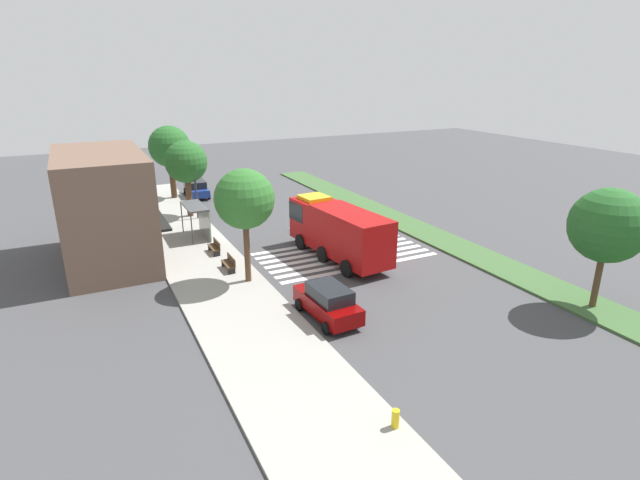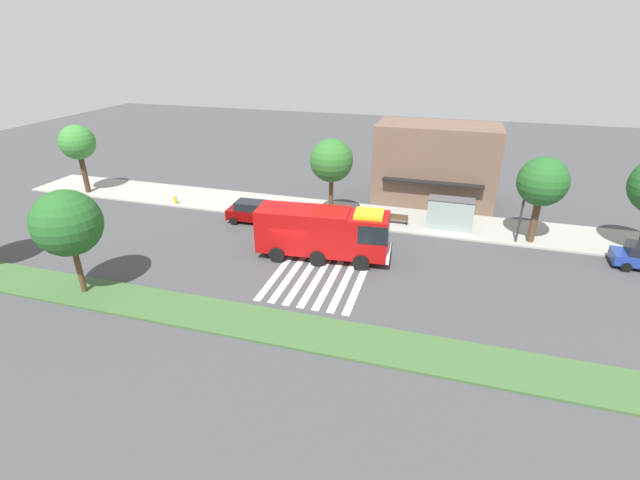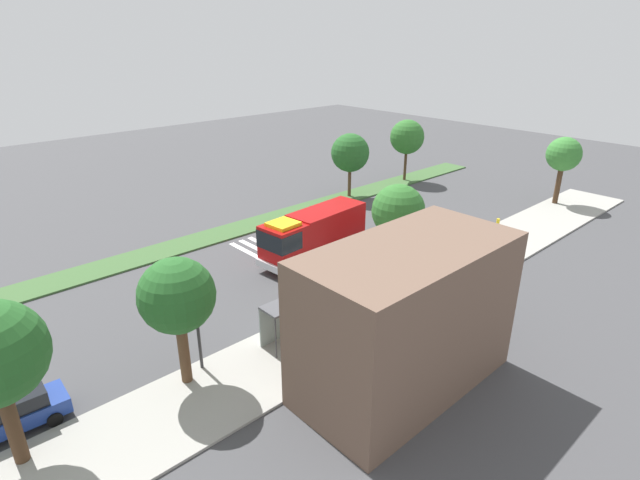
{
  "view_description": "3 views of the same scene",
  "coord_description": "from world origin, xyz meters",
  "px_view_note": "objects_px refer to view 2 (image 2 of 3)",
  "views": [
    {
      "loc": [
        -25.59,
        15.71,
        12.08
      ],
      "look_at": [
        2.46,
        1.82,
        1.31
      ],
      "focal_mm": 27.89,
      "sensor_mm": 36.0,
      "label": 1
    },
    {
      "loc": [
        9.73,
        -26.27,
        14.5
      ],
      "look_at": [
        1.92,
        0.22,
        1.57
      ],
      "focal_mm": 25.13,
      "sensor_mm": 36.0,
      "label": 2
    },
    {
      "loc": [
        24.79,
        26.27,
        15.7
      ],
      "look_at": [
        1.37,
        0.69,
        1.22
      ],
      "focal_mm": 27.93,
      "sensor_mm": 36.0,
      "label": 3
    }
  ],
  "objects_px": {
    "bench_near_shelter": "(398,219)",
    "sidewalk_tree_far_west": "(77,143)",
    "bench_west_of_shelter": "(357,214)",
    "bus_stop_shelter": "(451,209)",
    "street_lamp": "(524,198)",
    "fire_hydrant": "(175,200)",
    "sidewalk_tree_west": "(331,161)",
    "parked_car_west": "(253,212)",
    "median_tree_west": "(67,223)",
    "fire_truck": "(327,231)",
    "sidewalk_tree_east": "(543,182)"
  },
  "relations": [
    {
      "from": "bench_near_shelter",
      "to": "sidewalk_tree_far_west",
      "type": "distance_m",
      "value": 30.57
    },
    {
      "from": "bench_west_of_shelter",
      "to": "bus_stop_shelter",
      "type": "bearing_deg",
      "value": 0.08
    },
    {
      "from": "bus_stop_shelter",
      "to": "street_lamp",
      "type": "xyz_separation_m",
      "value": [
        4.95,
        -0.94,
        1.68
      ]
    },
    {
      "from": "bench_west_of_shelter",
      "to": "fire_hydrant",
      "type": "bearing_deg",
      "value": -176.47
    },
    {
      "from": "street_lamp",
      "to": "sidewalk_tree_west",
      "type": "xyz_separation_m",
      "value": [
        -14.5,
        0.4,
        1.55
      ]
    },
    {
      "from": "bus_stop_shelter",
      "to": "bench_west_of_shelter",
      "type": "height_order",
      "value": "bus_stop_shelter"
    },
    {
      "from": "parked_car_west",
      "to": "median_tree_west",
      "type": "relative_size",
      "value": 0.69
    },
    {
      "from": "fire_truck",
      "to": "sidewalk_tree_east",
      "type": "bearing_deg",
      "value": 20.64
    },
    {
      "from": "sidewalk_tree_far_west",
      "to": "sidewalk_tree_west",
      "type": "relative_size",
      "value": 0.97
    },
    {
      "from": "bench_west_of_shelter",
      "to": "sidewalk_tree_east",
      "type": "distance_m",
      "value": 14.04
    },
    {
      "from": "fire_truck",
      "to": "median_tree_west",
      "type": "height_order",
      "value": "median_tree_west"
    },
    {
      "from": "bus_stop_shelter",
      "to": "street_lamp",
      "type": "height_order",
      "value": "street_lamp"
    },
    {
      "from": "parked_car_west",
      "to": "fire_hydrant",
      "type": "height_order",
      "value": "parked_car_west"
    },
    {
      "from": "parked_car_west",
      "to": "bus_stop_shelter",
      "type": "xyz_separation_m",
      "value": [
        15.63,
        2.74,
        0.97
      ]
    },
    {
      "from": "sidewalk_tree_west",
      "to": "bus_stop_shelter",
      "type": "bearing_deg",
      "value": 3.24
    },
    {
      "from": "bus_stop_shelter",
      "to": "sidewalk_tree_east",
      "type": "xyz_separation_m",
      "value": [
        5.99,
        -0.54,
        2.85
      ]
    },
    {
      "from": "parked_car_west",
      "to": "sidewalk_tree_west",
      "type": "height_order",
      "value": "sidewalk_tree_west"
    },
    {
      "from": "bench_near_shelter",
      "to": "bench_west_of_shelter",
      "type": "relative_size",
      "value": 1.0
    },
    {
      "from": "bench_west_of_shelter",
      "to": "street_lamp",
      "type": "distance_m",
      "value": 12.75
    },
    {
      "from": "street_lamp",
      "to": "sidewalk_tree_east",
      "type": "xyz_separation_m",
      "value": [
        1.04,
        0.4,
        1.17
      ]
    },
    {
      "from": "sidewalk_tree_far_west",
      "to": "fire_hydrant",
      "type": "relative_size",
      "value": 9.29
    },
    {
      "from": "fire_truck",
      "to": "street_lamp",
      "type": "height_order",
      "value": "street_lamp"
    },
    {
      "from": "parked_car_west",
      "to": "fire_truck",
      "type": "bearing_deg",
      "value": -33.34
    },
    {
      "from": "sidewalk_tree_far_west",
      "to": "median_tree_west",
      "type": "distance_m",
      "value": 20.36
    },
    {
      "from": "bench_west_of_shelter",
      "to": "sidewalk_tree_far_west",
      "type": "distance_m",
      "value": 27.2
    },
    {
      "from": "bus_stop_shelter",
      "to": "bench_near_shelter",
      "type": "xyz_separation_m",
      "value": [
        -4.0,
        -0.01,
        -1.3
      ]
    },
    {
      "from": "bench_west_of_shelter",
      "to": "sidewalk_tree_east",
      "type": "xyz_separation_m",
      "value": [
        13.4,
        -0.53,
        4.15
      ]
    },
    {
      "from": "bench_near_shelter",
      "to": "median_tree_west",
      "type": "height_order",
      "value": "median_tree_west"
    },
    {
      "from": "bus_stop_shelter",
      "to": "median_tree_west",
      "type": "xyz_separation_m",
      "value": [
        -20.91,
        -15.92,
        2.72
      ]
    },
    {
      "from": "sidewalk_tree_far_west",
      "to": "sidewalk_tree_east",
      "type": "bearing_deg",
      "value": -0.0
    },
    {
      "from": "bench_west_of_shelter",
      "to": "fire_hydrant",
      "type": "distance_m",
      "value": 16.75
    },
    {
      "from": "parked_car_west",
      "to": "bus_stop_shelter",
      "type": "relative_size",
      "value": 1.27
    },
    {
      "from": "bus_stop_shelter",
      "to": "sidewalk_tree_west",
      "type": "relative_size",
      "value": 0.52
    },
    {
      "from": "fire_hydrant",
      "to": "sidewalk_tree_far_west",
      "type": "bearing_deg",
      "value": 177.17
    },
    {
      "from": "sidewalk_tree_west",
      "to": "median_tree_west",
      "type": "xyz_separation_m",
      "value": [
        -11.35,
        -15.38,
        -0.51
      ]
    },
    {
      "from": "street_lamp",
      "to": "fire_hydrant",
      "type": "distance_m",
      "value": 29.24
    },
    {
      "from": "sidewalk_tree_west",
      "to": "sidewalk_tree_far_west",
      "type": "bearing_deg",
      "value": -180.0
    },
    {
      "from": "bus_stop_shelter",
      "to": "parked_car_west",
      "type": "bearing_deg",
      "value": -170.05
    },
    {
      "from": "fire_truck",
      "to": "median_tree_west",
      "type": "relative_size",
      "value": 1.47
    },
    {
      "from": "fire_truck",
      "to": "bench_near_shelter",
      "type": "bearing_deg",
      "value": 55.92
    },
    {
      "from": "street_lamp",
      "to": "fire_hydrant",
      "type": "bearing_deg",
      "value": -179.8
    },
    {
      "from": "sidewalk_tree_far_west",
      "to": "sidewalk_tree_east",
      "type": "height_order",
      "value": "sidewalk_tree_far_west"
    },
    {
      "from": "fire_truck",
      "to": "parked_car_west",
      "type": "xyz_separation_m",
      "value": [
        -7.59,
        4.5,
        -1.12
      ]
    },
    {
      "from": "street_lamp",
      "to": "fire_hydrant",
      "type": "relative_size",
      "value": 8.23
    },
    {
      "from": "bench_west_of_shelter",
      "to": "sidewalk_tree_west",
      "type": "relative_size",
      "value": 0.24
    },
    {
      "from": "parked_car_west",
      "to": "bus_stop_shelter",
      "type": "distance_m",
      "value": 15.9
    },
    {
      "from": "street_lamp",
      "to": "median_tree_west",
      "type": "height_order",
      "value": "median_tree_west"
    },
    {
      "from": "fire_truck",
      "to": "bus_stop_shelter",
      "type": "bearing_deg",
      "value": 37.11
    },
    {
      "from": "sidewalk_tree_far_west",
      "to": "fire_truck",
      "type": "bearing_deg",
      "value": -14.35
    },
    {
      "from": "sidewalk_tree_west",
      "to": "fire_truck",
      "type": "bearing_deg",
      "value": -77.28
    }
  ]
}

